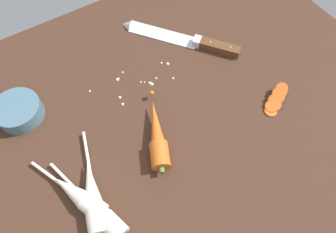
{
  "coord_description": "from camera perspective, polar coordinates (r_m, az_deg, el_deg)",
  "views": [
    {
      "loc": [
        -19.13,
        -32.25,
        63.71
      ],
      "look_at": [
        0.0,
        -2.0,
        1.5
      ],
      "focal_mm": 32.66,
      "sensor_mm": 36.0,
      "label": 1
    }
  ],
  "objects": [
    {
      "name": "parsnip_mid_right",
      "position": [
        0.67,
        -16.5,
        -13.9
      ],
      "size": [
        10.39,
        19.52,
        4.0
      ],
      "color": "silver",
      "rests_on": "ground_plane"
    },
    {
      "name": "ground_plane",
      "position": [
        0.76,
        -0.81,
        -0.21
      ],
      "size": [
        120.0,
        90.0,
        4.0
      ],
      "primitive_type": "cube",
      "color": "#42281C"
    },
    {
      "name": "whole_carrot",
      "position": [
        0.69,
        -2.04,
        -3.58
      ],
      "size": [
        10.71,
        19.48,
        4.2
      ],
      "color": "#D6601E",
      "rests_on": "ground_plane"
    },
    {
      "name": "prep_bowl",
      "position": [
        0.8,
        -26.15,
        0.99
      ],
      "size": [
        11.0,
        11.0,
        4.0
      ],
      "color": "slate",
      "rests_on": "ground_plane"
    },
    {
      "name": "mince_crumbs",
      "position": [
        0.79,
        -4.96,
        6.72
      ],
      "size": [
        22.1,
        10.09,
        0.9
      ],
      "color": "silver",
      "rests_on": "ground_plane"
    },
    {
      "name": "parsnip_mid_left",
      "position": [
        0.66,
        -13.86,
        -14.18
      ],
      "size": [
        8.81,
        23.08,
        4.0
      ],
      "color": "silver",
      "rests_on": "ground_plane"
    },
    {
      "name": "carrot_slice_stack",
      "position": [
        0.79,
        19.53,
        3.02
      ],
      "size": [
        8.6,
        5.95,
        3.53
      ],
      "color": "#D6601E",
      "rests_on": "ground_plane"
    },
    {
      "name": "chefs_knife",
      "position": [
        0.88,
        1.71,
        14.55
      ],
      "size": [
        23.84,
        29.56,
        4.18
      ],
      "color": "silver",
      "rests_on": "ground_plane"
    },
    {
      "name": "parsnip_front",
      "position": [
        0.65,
        -13.14,
        -16.68
      ],
      "size": [
        8.49,
        22.19,
        4.0
      ],
      "color": "silver",
      "rests_on": "ground_plane"
    }
  ]
}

